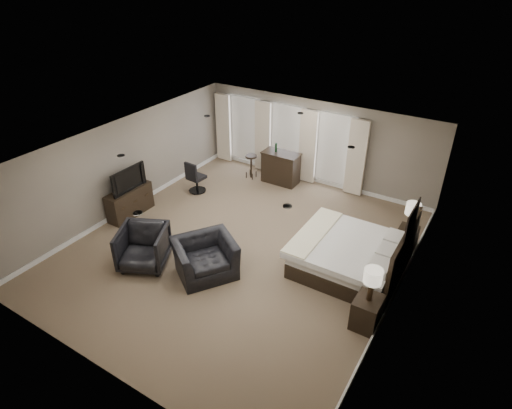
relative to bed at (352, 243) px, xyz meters
The scene contains 16 objects.
room 2.71m from the bed, 166.71° to the right, with size 7.60×8.60×2.64m.
window_bay 5.03m from the bed, 135.66° to the left, with size 5.25×0.20×2.30m.
bed is the anchor object (origin of this frame).
nightstand_near 1.75m from the bed, 58.46° to the right, with size 0.49×0.60×0.65m, color black.
nightstand_far 1.76m from the bed, 58.46° to the left, with size 0.45×0.55×0.60m, color black.
lamp_near 1.72m from the bed, 58.46° to the right, with size 0.35×0.35×0.71m, color beige.
lamp_far 1.72m from the bed, 58.46° to the left, with size 0.34×0.34×0.71m, color beige.
wall_art 1.51m from the bed, ahead, with size 0.04×0.96×0.56m, color slate.
dresser 6.11m from the bed, behind, with size 0.44×1.36×0.79m, color black.
tv 6.10m from the bed, behind, with size 1.14×0.65×0.15m, color black.
armchair_near 3.28m from the bed, 146.34° to the right, with size 1.30×0.85×1.14m, color black.
armchair_far 4.72m from the bed, 150.57° to the right, with size 1.04×0.97×1.07m, color black.
bar_counter 4.57m from the bed, 139.05° to the left, with size 1.16×0.60×1.01m, color black.
bar_stool_left 5.22m from the bed, 147.74° to the left, with size 0.37×0.37×0.78m, color black.
bar_stool_right 4.80m from the bed, 139.16° to the left, with size 0.33×0.33×0.70m, color black.
desk_chair 5.43m from the bed, 168.07° to the left, with size 0.51×0.51×1.01m, color black.
Camera 1 is at (4.82, -7.09, 6.29)m, focal length 30.00 mm.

